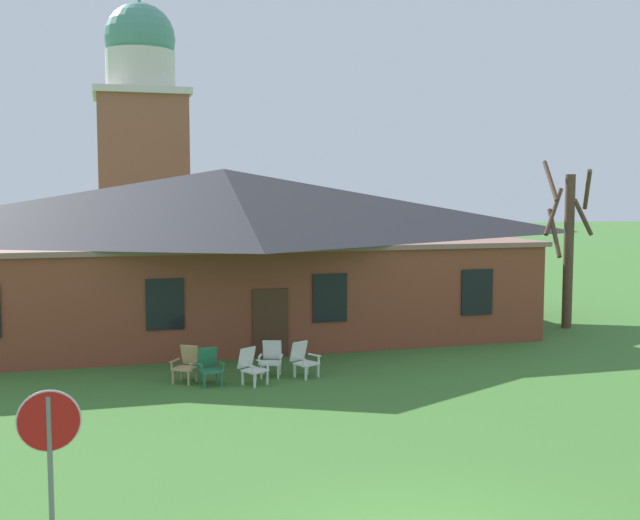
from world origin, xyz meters
TOP-DOWN VIEW (x-y plane):
  - brick_building at (0.00, 18.37)m, footprint 20.88×10.40m
  - dome_tower at (-2.03, 35.34)m, footprint 5.18×5.18m
  - stop_sign at (-4.89, 0.83)m, footprint 0.81×0.07m
  - lawn_chair_by_porch at (-2.13, 11.01)m, footprint 0.85×0.87m
  - lawn_chair_near_door at (-1.61, 10.56)m, footprint 0.71×0.74m
  - lawn_chair_left_end at (-0.53, 10.28)m, footprint 0.85×0.87m
  - lawn_chair_middle at (0.16, 11.04)m, footprint 0.76×0.81m
  - lawn_chair_right_end at (0.98, 10.70)m, footprint 0.82×0.86m
  - bare_tree_beside_building at (12.21, 15.39)m, footprint 1.89×1.86m

SIDE VIEW (x-z plane):
  - lawn_chair_by_porch at x=-2.13m, z-range 0.02..0.98m
  - lawn_chair_near_door at x=-1.61m, z-range 0.02..0.98m
  - lawn_chair_left_end at x=-0.53m, z-range 0.02..0.98m
  - lawn_chair_middle at x=0.16m, z-range 0.02..0.98m
  - lawn_chair_right_end at x=0.98m, z-range 0.02..0.98m
  - stop_sign at x=-4.89m, z-range 0.54..3.09m
  - brick_building at x=0.00m, z-range 0.06..5.91m
  - bare_tree_beside_building at x=12.21m, z-range 0.16..6.35m
  - dome_tower at x=-2.03m, z-range -0.81..15.50m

